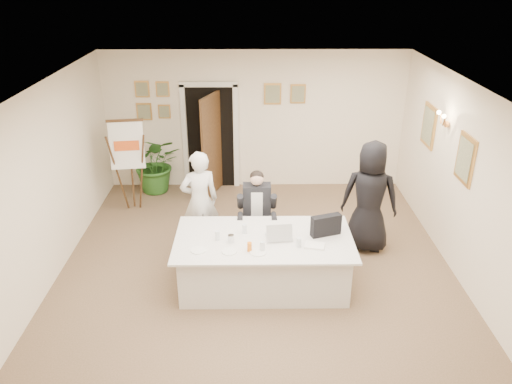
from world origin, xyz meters
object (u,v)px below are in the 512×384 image
object	(u,v)px
standing_man	(200,201)
paper_stack	(315,245)
potted_palm	(156,163)
steel_jug	(231,239)
flip_chart	(130,170)
laptop	(279,228)
seated_man	(257,212)
standing_woman	(370,197)
laptop_bag	(326,225)
oj_glass	(249,247)
conference_table	(264,261)

from	to	relation	value
standing_man	paper_stack	xyz separation A→B (m)	(1.69, -1.31, -0.05)
potted_palm	steel_jug	xyz separation A→B (m)	(1.64, -3.43, 0.23)
flip_chart	standing_man	distance (m)	1.99
flip_chart	laptop	world-z (taller)	flip_chart
potted_palm	seated_man	bearing A→B (deg)	-49.60
flip_chart	steel_jug	size ratio (longest dim) A/B	15.88
standing_woman	flip_chart	bearing A→B (deg)	-4.56
laptop_bag	oj_glass	distance (m)	1.17
conference_table	potted_palm	xyz separation A→B (m)	(-2.10, 3.33, 0.21)
standing_man	steel_jug	size ratio (longest dim) A/B	15.21
flip_chart	paper_stack	size ratio (longest dim) A/B	6.46
standing_woman	potted_palm	bearing A→B (deg)	-16.27
standing_woman	laptop	world-z (taller)	standing_woman
laptop	steel_jug	world-z (taller)	laptop
seated_man	laptop	world-z (taller)	seated_man
conference_table	seated_man	world-z (taller)	seated_man
standing_man	oj_glass	distance (m)	1.64
laptop_bag	flip_chart	bearing A→B (deg)	125.14
standing_man	oj_glass	size ratio (longest dim) A/B	12.87
oj_glass	laptop_bag	bearing A→B (deg)	21.82
seated_man	flip_chart	xyz separation A→B (m)	(-2.33, 1.52, 0.11)
flip_chart	steel_jug	bearing A→B (deg)	-52.83
paper_stack	standing_woman	bearing A→B (deg)	51.05
conference_table	standing_man	world-z (taller)	standing_man
conference_table	steel_jug	world-z (taller)	steel_jug
flip_chart	standing_woman	distance (m)	4.37
flip_chart	laptop	bearing A→B (deg)	-43.06
laptop_bag	steel_jug	bearing A→B (deg)	169.32
laptop	laptop_bag	world-z (taller)	laptop_bag
standing_woman	paper_stack	world-z (taller)	standing_woman
paper_stack	oj_glass	bearing A→B (deg)	-172.70
flip_chart	potted_palm	world-z (taller)	flip_chart
conference_table	paper_stack	world-z (taller)	paper_stack
standing_woman	standing_man	bearing A→B (deg)	13.64
conference_table	flip_chart	xyz separation A→B (m)	(-2.42, 2.48, 0.42)
laptop	steel_jug	bearing A→B (deg)	-176.01
laptop_bag	conference_table	bearing A→B (deg)	167.07
laptop_bag	oj_glass	size ratio (longest dim) A/B	3.35
laptop	laptop_bag	distance (m)	0.67
paper_stack	potted_palm	bearing A→B (deg)	128.08
flip_chart	laptop_bag	size ratio (longest dim) A/B	4.01
standing_man	flip_chart	bearing A→B (deg)	-62.53
standing_man	paper_stack	bearing A→B (deg)	124.07
seated_man	paper_stack	xyz separation A→B (m)	(0.77, -1.19, 0.09)
flip_chart	paper_stack	bearing A→B (deg)	-41.13
steel_jug	paper_stack	bearing A→B (deg)	-6.29
paper_stack	flip_chart	bearing A→B (deg)	138.87
flip_chart	seated_man	bearing A→B (deg)	-33.12
conference_table	potted_palm	world-z (taller)	potted_palm
seated_man	paper_stack	size ratio (longest dim) A/B	5.18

